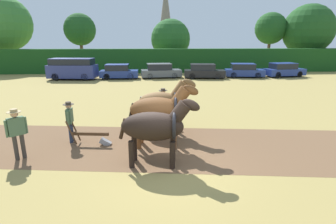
{
  "coord_description": "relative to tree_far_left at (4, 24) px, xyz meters",
  "views": [
    {
      "loc": [
        -0.57,
        -7.86,
        4.03
      ],
      "look_at": [
        0.2,
        2.76,
        1.1
      ],
      "focal_mm": 28.0,
      "sensor_mm": 36.0,
      "label": 1
    }
  ],
  "objects": [
    {
      "name": "ground_plane",
      "position": [
        20.09,
        -30.98,
        -6.19
      ],
      "size": [
        240.0,
        240.0,
        0.0
      ],
      "primitive_type": "plane",
      "color": "#998447"
    },
    {
      "name": "plowed_furrow_strip",
      "position": [
        15.76,
        -28.72,
        -6.18
      ],
      "size": [
        27.43,
        7.72,
        0.01
      ],
      "primitive_type": "cube",
      "rotation": [
        0.0,
        0.0,
        -0.12
      ],
      "color": "brown",
      "rests_on": "ground"
    },
    {
      "name": "tree_center",
      "position": [
        37.85,
        1.07,
        -0.49
      ],
      "size": [
        4.63,
        4.63,
        8.05
      ],
      "color": "brown",
      "rests_on": "ground"
    },
    {
      "name": "parked_car_center_right",
      "position": [
        30.11,
        -10.11,
        -5.45
      ],
      "size": [
        4.4,
        2.36,
        1.53
      ],
      "rotation": [
        0.0,
        0.0,
        -0.14
      ],
      "color": "navy",
      "rests_on": "ground"
    },
    {
      "name": "tree_left",
      "position": [
        9.92,
        0.56,
        -0.74
      ],
      "size": [
        4.41,
        4.41,
        7.68
      ],
      "color": "brown",
      "rests_on": "ground"
    },
    {
      "name": "hedgerow",
      "position": [
        20.09,
        -4.82,
        -4.7
      ],
      "size": [
        58.33,
        1.64,
        2.97
      ],
      "primitive_type": "cube",
      "color": "#194719",
      "rests_on": "ground"
    },
    {
      "name": "parked_van",
      "position": [
        11.52,
        -10.51,
        -5.05
      ],
      "size": [
        5.1,
        2.51,
        2.21
      ],
      "rotation": [
        0.0,
        0.0,
        -0.11
      ],
      "color": "navy",
      "rests_on": "ground"
    },
    {
      "name": "parked_car_left",
      "position": [
        16.27,
        -10.25,
        -5.44
      ],
      "size": [
        4.02,
        1.87,
        1.55
      ],
      "rotation": [
        0.0,
        0.0,
        -0.01
      ],
      "color": "navy",
      "rests_on": "ground"
    },
    {
      "name": "farmer_onlooker_left",
      "position": [
        14.97,
        -30.03,
        -5.11
      ],
      "size": [
        0.55,
        0.49,
        1.81
      ],
      "rotation": [
        0.0,
        0.0,
        -0.87
      ],
      "color": "#38332D",
      "rests_on": "ground"
    },
    {
      "name": "farmer_at_plow",
      "position": [
        16.31,
        -28.52,
        -5.21
      ],
      "size": [
        0.42,
        0.65,
        1.68
      ],
      "rotation": [
        0.0,
        0.0,
        0.08
      ],
      "color": "#28334C",
      "rests_on": "ground"
    },
    {
      "name": "parked_car_center_left",
      "position": [
        20.79,
        -9.94,
        -5.44
      ],
      "size": [
        4.48,
        2.18,
        1.57
      ],
      "rotation": [
        0.0,
        0.0,
        0.1
      ],
      "color": "#565B66",
      "rests_on": "ground"
    },
    {
      "name": "tree_far_left",
      "position": [
        0.0,
        0.0,
        0.0
      ],
      "size": [
        7.31,
        7.31,
        9.85
      ],
      "color": "#4C3823",
      "rests_on": "ground"
    },
    {
      "name": "farmer_beside_team",
      "position": [
        20.2,
        -26.17,
        -5.17
      ],
      "size": [
        0.59,
        0.44,
        1.74
      ],
      "rotation": [
        0.0,
        0.0,
        -1.04
      ],
      "color": "#38332D",
      "rests_on": "ground"
    },
    {
      "name": "plow",
      "position": [
        17.28,
        -28.91,
        -5.86
      ],
      "size": [
        1.73,
        0.54,
        1.13
      ],
      "rotation": [
        0.0,
        0.0,
        -0.12
      ],
      "color": "#4C331E",
      "rests_on": "ground"
    },
    {
      "name": "tree_center_left",
      "position": [
        22.72,
        0.23,
        -2.02
      ],
      "size": [
        5.63,
        5.63,
        6.99
      ],
      "color": "#423323",
      "rests_on": "ground"
    },
    {
      "name": "draft_horse_trail_left",
      "position": [
        20.11,
        -27.67,
        -4.79
      ],
      "size": [
        2.65,
        1.19,
        2.51
      ],
      "rotation": [
        0.0,
        0.0,
        -0.12
      ],
      "color": "brown",
      "rests_on": "ground"
    },
    {
      "name": "draft_horse_lead_left",
      "position": [
        19.7,
        -30.8,
        -4.85
      ],
      "size": [
        2.69,
        1.23,
        2.33
      ],
      "rotation": [
        0.0,
        0.0,
        -0.12
      ],
      "color": "black",
      "rests_on": "ground"
    },
    {
      "name": "parked_car_right",
      "position": [
        34.78,
        -10.03,
        -5.43
      ],
      "size": [
        4.69,
        2.5,
        1.56
      ],
      "rotation": [
        0.0,
        0.0,
        0.16
      ],
      "color": "navy",
      "rests_on": "ground"
    },
    {
      "name": "parked_car_center",
      "position": [
        25.48,
        -10.54,
        -5.45
      ],
      "size": [
        4.53,
        2.22,
        1.54
      ],
      "rotation": [
        0.0,
        0.0,
        -0.12
      ],
      "color": "black",
      "rests_on": "ground"
    },
    {
      "name": "church_spire",
      "position": [
        23.43,
        22.7,
        2.34
      ],
      "size": [
        2.51,
        2.51,
        16.29
      ],
      "color": "gray",
      "rests_on": "ground"
    },
    {
      "name": "tree_center_right",
      "position": [
        42.93,
        -0.29,
        -0.72
      ],
      "size": [
        7.26,
        7.26,
        9.1
      ],
      "color": "#4C3823",
      "rests_on": "ground"
    },
    {
      "name": "draft_horse_lead_right",
      "position": [
        19.9,
        -29.23,
        -4.72
      ],
      "size": [
        2.75,
        1.26,
        2.52
      ],
      "rotation": [
        0.0,
        0.0,
        -0.12
      ],
      "color": "brown",
      "rests_on": "ground"
    }
  ]
}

